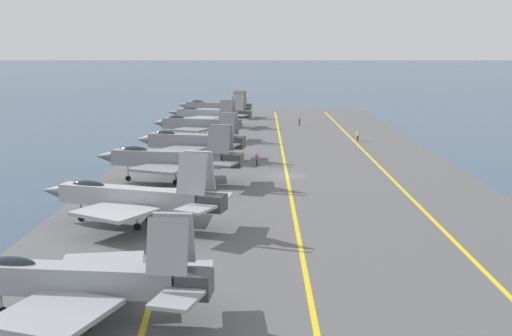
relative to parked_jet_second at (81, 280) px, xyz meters
name	(u,v)px	position (x,y,z in m)	size (l,w,h in m)	color
ground_plane	(287,179)	(41.61, -12.74, -2.76)	(2000.00, 2000.00, 0.00)	#334C66
carrier_deck	(287,177)	(41.61, -12.74, -2.56)	(177.85, 43.84, 0.40)	#565659
deck_stripe_foul_line	(389,176)	(41.61, -24.80, -2.35)	(160.06, 0.36, 0.01)	yellow
deck_stripe_centerline	(287,176)	(41.61, -12.74, -2.35)	(160.06, 0.36, 0.01)	yellow
deck_stripe_edge_line	(186,175)	(41.61, -0.69, -2.35)	(160.06, 0.36, 0.01)	yellow
parked_jet_second	(81,280)	(0.00, 0.00, 0.00)	(12.98, 15.35, 6.13)	#93999E
parked_jet_third	(134,197)	(19.28, 0.89, 0.18)	(12.07, 17.08, 6.64)	#A8AAAF
parked_jet_fourth	(171,158)	(37.40, 0.40, 0.40)	(12.12, 17.16, 6.62)	gray
parked_jet_fifth	(192,141)	(53.77, -0.09, 0.06)	(12.43, 15.53, 6.35)	gray
parked_jet_sixth	(198,124)	(72.80, 0.97, 0.28)	(11.85, 15.33, 6.68)	gray
parked_jet_seventh	(211,114)	(91.84, 0.34, 0.14)	(12.80, 17.11, 6.02)	#93999E
parked_jet_eighth	(215,106)	(109.88, 0.77, 0.07)	(13.17, 17.26, 5.95)	gray
crew_purple_vest	(257,159)	(48.09, -9.09, -1.42)	(0.43, 0.46, 1.72)	#232328
crew_yellow_vest	(358,135)	(71.69, -25.47, -1.39)	(0.44, 0.35, 1.77)	#232328
crew_brown_vest	(299,121)	(92.76, -17.05, -1.44)	(0.28, 0.39, 1.68)	#383328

